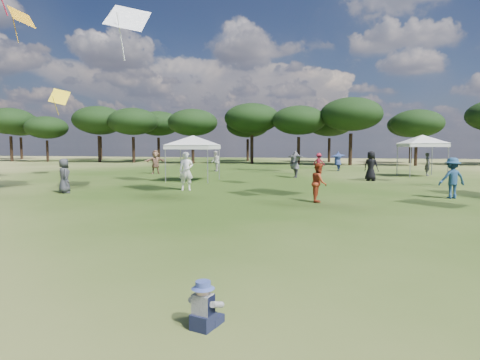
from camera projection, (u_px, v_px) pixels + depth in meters
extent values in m
cylinder|color=black|center=(11.00, 149.00, 56.38)|extent=(0.40, 0.40, 3.51)
ellipsoid|color=black|center=(10.00, 121.00, 56.05)|extent=(6.82, 6.82, 3.68)
cylinder|color=black|center=(47.00, 151.00, 55.08)|extent=(0.33, 0.33, 2.92)
ellipsoid|color=black|center=(46.00, 128.00, 54.81)|extent=(5.67, 5.67, 3.06)
cylinder|color=black|center=(99.00, 149.00, 53.45)|extent=(0.40, 0.40, 3.49)
ellipsoid|color=black|center=(99.00, 120.00, 53.12)|extent=(6.79, 6.79, 3.66)
cylinder|color=black|center=(134.00, 150.00, 52.02)|extent=(0.38, 0.38, 3.32)
ellipsoid|color=black|center=(133.00, 122.00, 51.71)|extent=(6.44, 6.44, 3.47)
cylinder|color=black|center=(193.00, 151.00, 49.43)|extent=(0.36, 0.36, 3.14)
ellipsoid|color=black|center=(193.00, 123.00, 49.13)|extent=(6.11, 6.11, 3.29)
cylinder|color=black|center=(252.00, 149.00, 49.26)|extent=(0.40, 0.40, 3.46)
ellipsoid|color=black|center=(252.00, 118.00, 48.94)|extent=(6.73, 6.73, 3.63)
cylinder|color=black|center=(299.00, 151.00, 46.81)|extent=(0.37, 0.37, 3.21)
ellipsoid|color=black|center=(299.00, 120.00, 46.51)|extent=(6.24, 6.24, 3.36)
cylinder|color=black|center=(350.00, 149.00, 45.03)|extent=(0.41, 0.41, 3.56)
ellipsoid|color=black|center=(351.00, 114.00, 44.70)|extent=(6.91, 6.91, 3.73)
cylinder|color=black|center=(416.00, 153.00, 43.81)|extent=(0.33, 0.33, 2.88)
ellipsoid|color=black|center=(417.00, 123.00, 43.54)|extent=(5.60, 5.60, 3.02)
cylinder|color=black|center=(21.00, 148.00, 66.21)|extent=(0.41, 0.41, 3.56)
ellipsoid|color=black|center=(20.00, 124.00, 65.87)|extent=(6.92, 6.92, 3.73)
cylinder|color=black|center=(101.00, 148.00, 62.61)|extent=(0.41, 0.41, 3.62)
ellipsoid|color=black|center=(100.00, 122.00, 62.27)|extent=(7.03, 7.03, 3.79)
cylinder|color=black|center=(159.00, 149.00, 58.26)|extent=(0.39, 0.39, 3.37)
ellipsoid|color=black|center=(158.00, 124.00, 57.94)|extent=(6.54, 6.54, 3.53)
cylinder|color=black|center=(248.00, 150.00, 57.04)|extent=(0.36, 0.36, 3.11)
ellipsoid|color=black|center=(248.00, 126.00, 56.75)|extent=(6.05, 6.05, 3.26)
cylinder|color=black|center=(329.00, 150.00, 53.70)|extent=(0.37, 0.37, 3.20)
ellipsoid|color=black|center=(330.00, 124.00, 53.39)|extent=(6.21, 6.21, 3.35)
cylinder|color=black|center=(410.00, 151.00, 50.29)|extent=(0.34, 0.34, 2.99)
ellipsoid|color=black|center=(411.00, 125.00, 50.01)|extent=(5.81, 5.81, 3.13)
cylinder|color=gray|center=(165.00, 165.00, 23.87)|extent=(0.06, 0.06, 2.15)
cylinder|color=gray|center=(208.00, 165.00, 23.33)|extent=(0.06, 0.06, 2.15)
cylinder|color=gray|center=(181.00, 163.00, 26.43)|extent=(0.06, 0.06, 2.15)
cylinder|color=gray|center=(219.00, 163.00, 25.89)|extent=(0.06, 0.06, 2.15)
cube|color=silver|center=(193.00, 147.00, 24.79)|extent=(2.84, 2.84, 0.25)
pyramid|color=silver|center=(193.00, 135.00, 24.73)|extent=(5.67, 5.67, 0.60)
cylinder|color=gray|center=(410.00, 161.00, 27.36)|extent=(0.06, 0.06, 2.28)
cylinder|color=gray|center=(448.00, 161.00, 27.26)|extent=(0.06, 0.06, 2.28)
cylinder|color=gray|center=(397.00, 160.00, 29.89)|extent=(0.06, 0.06, 2.28)
cylinder|color=gray|center=(432.00, 160.00, 29.78)|extent=(0.06, 0.06, 2.28)
cube|color=silver|center=(422.00, 145.00, 28.48)|extent=(3.16, 3.16, 0.25)
pyramid|color=silver|center=(423.00, 135.00, 28.42)|extent=(5.40, 5.40, 0.60)
cube|color=black|center=(203.00, 321.00, 4.81)|extent=(0.30, 0.30, 0.19)
cube|color=black|center=(206.00, 318.00, 5.02)|extent=(0.14, 0.24, 0.10)
cube|color=black|center=(217.00, 320.00, 4.94)|extent=(0.14, 0.24, 0.10)
cube|color=white|center=(203.00, 304.00, 4.80)|extent=(0.27, 0.22, 0.25)
cylinder|color=white|center=(196.00, 300.00, 4.93)|extent=(0.14, 0.25, 0.15)
cylinder|color=white|center=(217.00, 305.00, 4.78)|extent=(0.14, 0.25, 0.15)
sphere|color=#E0B293|center=(203.00, 291.00, 4.78)|extent=(0.17, 0.17, 0.17)
cone|color=#5264C0|center=(203.00, 287.00, 4.78)|extent=(0.28, 0.28, 0.03)
cylinder|color=#5264C0|center=(203.00, 284.00, 4.77)|extent=(0.18, 0.18, 0.07)
imported|color=#2F3034|center=(428.00, 164.00, 29.32)|extent=(0.53, 0.69, 1.68)
imported|color=silver|center=(215.00, 161.00, 34.24)|extent=(0.97, 1.06, 1.75)
imported|color=#323338|center=(64.00, 176.00, 18.55)|extent=(0.92, 0.92, 1.61)
imported|color=black|center=(371.00, 166.00, 25.06)|extent=(1.08, 0.95, 1.87)
imported|color=#A0351A|center=(319.00, 183.00, 15.58)|extent=(0.61, 0.77, 1.53)
imported|color=#986A53|center=(155.00, 162.00, 31.48)|extent=(1.81, 1.16, 1.86)
imported|color=silver|center=(186.00, 171.00, 19.74)|extent=(0.82, 0.69, 1.90)
imported|color=navy|center=(338.00, 161.00, 34.84)|extent=(1.61, 2.03, 1.68)
imported|color=maroon|center=(319.00, 162.00, 34.23)|extent=(1.15, 0.86, 1.57)
imported|color=navy|center=(452.00, 178.00, 16.66)|extent=(1.24, 0.94, 1.71)
imported|color=#49484D|center=(295.00, 164.00, 27.60)|extent=(1.69, 2.29, 1.86)
plane|color=yellow|center=(60.00, 97.00, 28.78)|extent=(1.58, 1.70, 1.39)
plane|color=white|center=(128.00, 18.00, 17.59)|extent=(2.27, 2.29, 1.72)
plane|color=orange|center=(21.00, 17.00, 22.58)|extent=(1.71, 2.19, 1.40)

